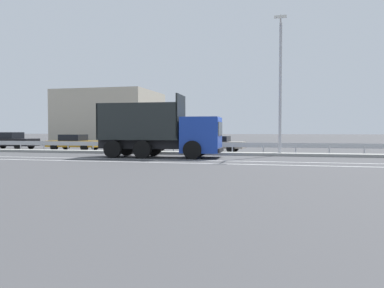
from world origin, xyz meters
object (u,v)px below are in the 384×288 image
(dump_truck, at_px, (174,136))
(parked_car_1, at_px, (10,141))
(median_road_sign, at_px, (132,136))
(parked_car_3, at_px, (144,142))
(street_lamp_1, at_px, (280,82))
(parked_car_2, at_px, (74,142))
(parked_car_4, at_px, (215,144))

(dump_truck, distance_m, parked_car_1, 17.72)
(parked_car_1, bearing_deg, dump_truck, 71.79)
(median_road_sign, distance_m, parked_car_3, 3.24)
(median_road_sign, bearing_deg, street_lamp_1, -0.03)
(parked_car_2, height_order, parked_car_4, parked_car_2)
(parked_car_2, distance_m, parked_car_3, 5.80)
(dump_truck, xyz_separation_m, median_road_sign, (-3.93, 3.02, -0.06))
(parked_car_3, relative_size, parked_car_4, 0.90)
(dump_truck, bearing_deg, parked_car_4, 164.63)
(parked_car_1, xyz_separation_m, parked_car_3, (12.31, -0.07, -0.04))
(parked_car_2, relative_size, parked_car_3, 1.05)
(dump_truck, xyz_separation_m, street_lamp_1, (6.11, 3.01, 3.42))
(parked_car_2, bearing_deg, parked_car_1, -94.49)
(dump_truck, bearing_deg, parked_car_2, -122.66)
(parked_car_1, relative_size, parked_car_3, 1.20)
(dump_truck, xyz_separation_m, parked_car_1, (-16.56, 6.28, -0.55))
(parked_car_2, relative_size, parked_car_4, 0.95)
(street_lamp_1, distance_m, parked_car_3, 11.56)
(street_lamp_1, relative_size, parked_car_3, 2.07)
(median_road_sign, distance_m, street_lamp_1, 10.63)
(median_road_sign, xyz_separation_m, parked_car_1, (-12.64, 3.26, -0.49))
(median_road_sign, height_order, parked_car_4, median_road_sign)
(street_lamp_1, bearing_deg, parked_car_2, 170.43)
(parked_car_1, bearing_deg, parked_car_2, 87.83)
(parked_car_2, xyz_separation_m, parked_car_4, (11.42, 0.52, -0.03))
(parked_car_1, height_order, parked_car_2, parked_car_1)
(dump_truck, xyz_separation_m, parked_car_4, (1.38, 6.26, -0.65))
(median_road_sign, bearing_deg, parked_car_3, 95.89)
(dump_truck, relative_size, parked_car_3, 1.83)
(parked_car_3, bearing_deg, dump_truck, -148.27)
(dump_truck, distance_m, median_road_sign, 4.95)
(parked_car_1, bearing_deg, street_lamp_1, 84.35)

